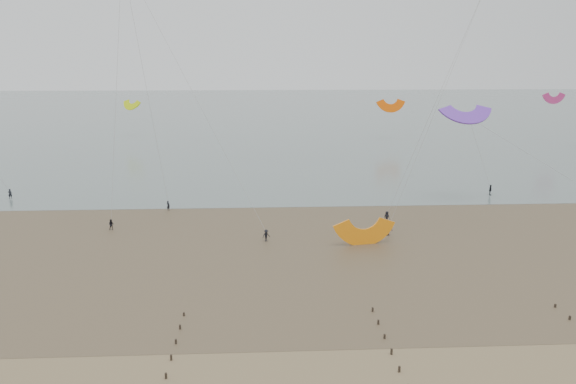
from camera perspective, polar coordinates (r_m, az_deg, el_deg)
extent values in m
plane|color=brown|center=(44.70, 6.44, -18.84)|extent=(500.00, 500.00, 0.00)
plane|color=#475654|center=(238.37, -1.31, 8.08)|extent=(500.00, 500.00, 0.00)
plane|color=#473A28|center=(76.27, 2.24, -4.54)|extent=(500.00, 500.00, 0.00)
ellipsoid|color=slate|center=(64.79, -12.93, -8.32)|extent=(23.60, 14.36, 0.01)
ellipsoid|color=slate|center=(81.00, 10.55, -3.66)|extent=(33.64, 18.32, 0.01)
ellipsoid|color=slate|center=(87.36, -25.27, -3.50)|extent=(26.95, 14.22, 0.01)
cube|color=black|center=(45.92, -12.29, -17.78)|extent=(0.16, 0.16, 0.57)
cube|color=black|center=(48.16, -11.78, -16.17)|extent=(0.16, 0.16, 0.54)
cube|color=black|center=(50.43, -11.32, -14.69)|extent=(0.16, 0.16, 0.51)
cube|color=black|center=(52.74, -10.91, -13.35)|extent=(0.16, 0.16, 0.48)
cube|color=black|center=(55.08, -10.53, -12.11)|extent=(0.16, 0.16, 0.45)
cube|color=black|center=(46.55, 11.24, -17.25)|extent=(0.16, 0.16, 0.57)
cube|color=black|center=(48.76, 10.47, -15.69)|extent=(0.16, 0.16, 0.54)
cube|color=black|center=(51.01, 9.78, -14.27)|extent=(0.16, 0.16, 0.51)
cube|color=black|center=(53.29, 9.16, -12.96)|extent=(0.16, 0.16, 0.48)
cube|color=black|center=(55.61, 8.59, -11.77)|extent=(0.16, 0.16, 0.45)
cube|color=black|center=(59.56, 26.71, -11.37)|extent=(0.16, 0.16, 0.48)
cube|color=black|center=(61.64, 25.51, -10.40)|extent=(0.16, 0.16, 0.45)
imported|color=black|center=(90.54, -12.07, -1.36)|extent=(0.68, 0.61, 1.56)
imported|color=black|center=(74.11, -2.23, -4.44)|extent=(1.22, 1.00, 1.65)
imported|color=black|center=(106.81, -26.40, -0.16)|extent=(0.74, 0.68, 1.71)
imported|color=black|center=(82.59, -17.51, -3.18)|extent=(0.85, 0.71, 1.57)
imported|color=black|center=(83.16, 10.00, -2.54)|extent=(1.04, 0.99, 1.80)
imported|color=black|center=(104.10, 19.86, 0.19)|extent=(0.93, 1.18, 1.88)
imported|color=black|center=(77.57, 10.17, -3.73)|extent=(1.36, 1.05, 1.85)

